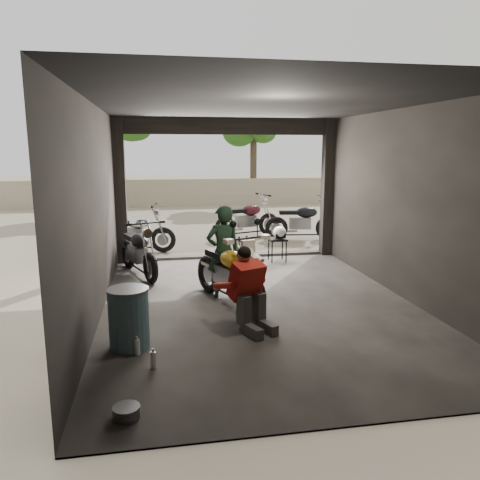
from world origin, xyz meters
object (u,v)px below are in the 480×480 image
object	(u,v)px
rider	(223,252)
main_bike	(229,267)
outside_bike_b	(247,216)
stool	(277,242)
sign_post	(356,187)
outside_bike_a	(134,229)
helmet	(280,232)
outside_bike_c	(302,218)
left_bike	(138,247)
oil_drum	(129,319)
mechanic	(251,292)

from	to	relation	value
rider	main_bike	bearing A→B (deg)	89.89
main_bike	rider	xyz separation A→B (m)	(-0.04, 0.30, 0.19)
outside_bike_b	stool	size ratio (longest dim) A/B	3.37
main_bike	sign_post	size ratio (longest dim) A/B	0.76
outside_bike_a	helmet	xyz separation A→B (m)	(3.28, -1.54, 0.08)
sign_post	stool	bearing A→B (deg)	-172.31
sign_post	outside_bike_c	bearing A→B (deg)	103.25
left_bike	oil_drum	world-z (taller)	left_bike
rider	mechanic	size ratio (longest dim) A/B	1.40
main_bike	rider	distance (m)	0.36
helmet	stool	bearing A→B (deg)	-160.68
outside_bike_a	mechanic	size ratio (longest dim) A/B	1.54
main_bike	outside_bike_a	world-z (taller)	main_bike
outside_bike_a	oil_drum	world-z (taller)	outside_bike_a
stool	helmet	xyz separation A→B (m)	(0.05, -0.00, 0.21)
outside_bike_a	helmet	world-z (taller)	outside_bike_a
outside_bike_c	helmet	size ratio (longest dim) A/B	5.88
outside_bike_c	stool	world-z (taller)	outside_bike_c
helmet	outside_bike_c	bearing A→B (deg)	85.68
outside_bike_a	helmet	bearing A→B (deg)	-107.60
helmet	outside_bike_a	bearing A→B (deg)	178.35
outside_bike_b	rider	world-z (taller)	rider
outside_bike_b	oil_drum	xyz separation A→B (m)	(-2.97, -7.36, -0.22)
mechanic	helmet	world-z (taller)	mechanic
outside_bike_b	rider	size ratio (longest dim) A/B	1.14
outside_bike_c	oil_drum	bearing A→B (deg)	153.87
left_bike	sign_post	world-z (taller)	sign_post
oil_drum	mechanic	bearing A→B (deg)	10.43
outside_bike_c	sign_post	bearing A→B (deg)	-149.83
main_bike	outside_bike_c	world-z (taller)	outside_bike_c
outside_bike_c	outside_bike_a	bearing A→B (deg)	108.72
outside_bike_c	rider	bearing A→B (deg)	156.01
left_bike	helmet	distance (m)	3.17
rider	sign_post	bearing A→B (deg)	-149.24
rider	sign_post	xyz separation A→B (m)	(3.70, 3.03, 0.81)
main_bike	outside_bike_a	size ratio (longest dim) A/B	1.03
main_bike	stool	distance (m)	3.08
oil_drum	rider	bearing A→B (deg)	51.60
helmet	sign_post	size ratio (longest dim) A/B	0.13
left_bike	mechanic	bearing A→B (deg)	-83.84
outside_bike_c	stool	size ratio (longest dim) A/B	3.34
mechanic	rider	bearing A→B (deg)	72.97
oil_drum	outside_bike_b	bearing A→B (deg)	68.04
outside_bike_c	main_bike	bearing A→B (deg)	157.90
left_bike	helmet	size ratio (longest dim) A/B	5.60
outside_bike_a	outside_bike_c	xyz separation A→B (m)	(4.59, 0.94, 0.01)
stool	oil_drum	distance (m)	5.22
outside_bike_b	sign_post	bearing A→B (deg)	-156.73
helmet	main_bike	bearing A→B (deg)	-97.04
outside_bike_a	rider	size ratio (longest dim) A/B	1.10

